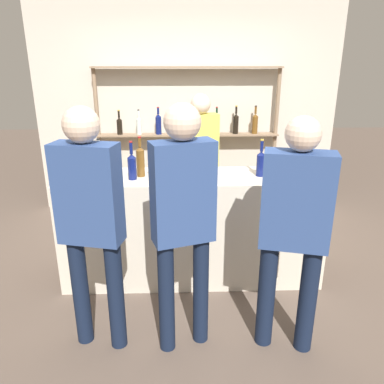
{
  "coord_description": "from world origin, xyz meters",
  "views": [
    {
      "loc": [
        -0.11,
        -3.15,
        1.99
      ],
      "look_at": [
        0.0,
        0.0,
        0.86
      ],
      "focal_mm": 35.0,
      "sensor_mm": 36.0,
      "label": 1
    }
  ],
  "objects": [
    {
      "name": "counter_bottle_2",
      "position": [
        -0.51,
        -0.08,
        1.13
      ],
      "size": [
        0.07,
        0.07,
        0.33
      ],
      "color": "#0F1956",
      "rests_on": "bar_counter"
    },
    {
      "name": "customer_center",
      "position": [
        -0.09,
        -0.92,
        1.05
      ],
      "size": [
        0.43,
        0.29,
        1.74
      ],
      "rotation": [
        0.0,
        0.0,
        1.89
      ],
      "color": "#121C33",
      "rests_on": "ground_plane"
    },
    {
      "name": "server_behind_counter",
      "position": [
        0.12,
        0.92,
        0.98
      ],
      "size": [
        0.42,
        0.27,
        1.63
      ],
      "rotation": [
        0.0,
        0.0,
        -1.28
      ],
      "color": "brown",
      "rests_on": "ground_plane"
    },
    {
      "name": "counter_bottle_1",
      "position": [
        -0.8,
        0.01,
        1.14
      ],
      "size": [
        0.07,
        0.07,
        0.34
      ],
      "color": "silver",
      "rests_on": "bar_counter"
    },
    {
      "name": "customer_right",
      "position": [
        0.63,
        -0.96,
        0.98
      ],
      "size": [
        0.47,
        0.3,
        1.67
      ],
      "rotation": [
        0.0,
        0.0,
        1.32
      ],
      "color": "#121C33",
      "rests_on": "ground_plane"
    },
    {
      "name": "counter_bottle_3",
      "position": [
        0.93,
        0.03,
        1.15
      ],
      "size": [
        0.07,
        0.07,
        0.36
      ],
      "color": "#0F1956",
      "rests_on": "bar_counter"
    },
    {
      "name": "customer_left",
      "position": [
        -0.7,
        -0.89,
        1.03
      ],
      "size": [
        0.44,
        0.27,
        1.72
      ],
      "rotation": [
        0.0,
        0.0,
        1.35
      ],
      "color": "#121C33",
      "rests_on": "ground_plane"
    },
    {
      "name": "bar_counter",
      "position": [
        0.0,
        0.0,
        0.5
      ],
      "size": [
        2.34,
        0.58,
        1.01
      ],
      "primitive_type": "cube",
      "color": "beige",
      "rests_on": "ground_plane"
    },
    {
      "name": "back_shelf",
      "position": [
        0.01,
        1.71,
        1.25
      ],
      "size": [
        2.37,
        0.18,
        1.89
      ],
      "color": "#897056",
      "rests_on": "ground_plane"
    },
    {
      "name": "ice_bucket",
      "position": [
        -0.08,
        0.01,
        1.12
      ],
      "size": [
        0.22,
        0.22,
        0.23
      ],
      "color": "#B2B2B7",
      "rests_on": "bar_counter"
    },
    {
      "name": "back_wall",
      "position": [
        0.0,
        1.89,
        1.4
      ],
      "size": [
        3.94,
        0.12,
        2.8
      ],
      "primitive_type": "cube",
      "color": "beige",
      "rests_on": "ground_plane"
    },
    {
      "name": "counter_bottle_4",
      "position": [
        -0.45,
        0.01,
        1.15
      ],
      "size": [
        0.07,
        0.07,
        0.35
      ],
      "color": "brown",
      "rests_on": "bar_counter"
    },
    {
      "name": "counter_bottle_0",
      "position": [
        0.6,
        -0.02,
        1.13
      ],
      "size": [
        0.07,
        0.07,
        0.33
      ],
      "color": "#0F1956",
      "rests_on": "bar_counter"
    },
    {
      "name": "ground_plane",
      "position": [
        0.0,
        0.0,
        0.0
      ],
      "size": [
        16.0,
        16.0,
        0.0
      ],
      "primitive_type": "plane",
      "color": "brown"
    },
    {
      "name": "wine_glass",
      "position": [
        -0.35,
        0.03,
        1.14
      ],
      "size": [
        0.08,
        0.08,
        0.18
      ],
      "color": "silver",
      "rests_on": "bar_counter"
    }
  ]
}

